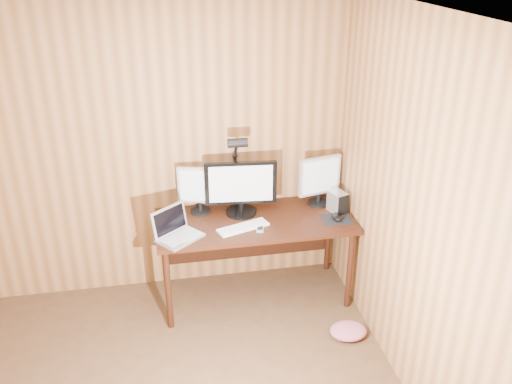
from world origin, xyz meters
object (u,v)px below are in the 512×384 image
object	(u,v)px
laptop	(176,230)
phone	(260,229)
keyboard	(243,227)
desk	(253,228)
desk_lamp	(237,161)
monitor_right	(319,179)
hard_drive	(338,202)
mouse	(337,217)
speaker	(337,197)
monitor_left	(199,189)
monitor_center	(241,187)

from	to	relation	value
laptop	phone	distance (m)	0.66
keyboard	desk	bearing A→B (deg)	40.77
desk_lamp	desk	bearing A→B (deg)	-66.44
monitor_right	phone	xyz separation A→B (m)	(-0.58, -0.35, -0.22)
monitor_right	desk_lamp	size ratio (longest dim) A/B	0.62
desk	desk_lamp	world-z (taller)	desk_lamp
hard_drive	phone	xyz separation A→B (m)	(-0.69, -0.19, -0.08)
laptop	desk_lamp	bearing A→B (deg)	-2.93
desk	keyboard	bearing A→B (deg)	-120.38
desk	phone	size ratio (longest dim) A/B	13.48
desk	mouse	xyz separation A→B (m)	(0.66, -0.20, 0.15)
mouse	keyboard	bearing A→B (deg)	-166.13
speaker	monitor_right	bearing A→B (deg)	179.53
laptop	mouse	size ratio (longest dim) A/B	3.35
hard_drive	desk_lamp	distance (m)	0.91
keyboard	hard_drive	xyz separation A→B (m)	(0.82, 0.14, 0.08)
desk_lamp	monitor_left	bearing A→B (deg)	168.97
monitor_right	keyboard	bearing A→B (deg)	-169.61
monitor_left	desk	bearing A→B (deg)	-5.09
monitor_left	mouse	distance (m)	1.15
desk	laptop	world-z (taller)	laptop
hard_drive	monitor_left	bearing A→B (deg)	150.43
monitor_center	monitor_right	xyz separation A→B (m)	(0.68, 0.05, -0.01)
monitor_right	desk_lamp	world-z (taller)	desk_lamp
monitor_center	monitor_right	world-z (taller)	monitor_center
monitor_center	desk_lamp	world-z (taller)	desk_lamp
monitor_left	laptop	bearing A→B (deg)	-107.41
monitor_right	keyboard	world-z (taller)	monitor_right
desk	hard_drive	xyz separation A→B (m)	(0.70, -0.06, 0.21)
desk	monitor_right	size ratio (longest dim) A/B	3.71
desk	keyboard	distance (m)	0.27
desk	monitor_right	world-z (taller)	monitor_right
monitor_right	laptop	distance (m)	1.30
desk	speaker	distance (m)	0.78
keyboard	monitor_center	bearing A→B (deg)	65.47
monitor_center	mouse	xyz separation A→B (m)	(0.75, -0.26, -0.21)
desk_lamp	monitor_center	bearing A→B (deg)	-92.04
monitor_center	mouse	distance (m)	0.82
speaker	desk_lamp	size ratio (longest dim) A/B	0.16
mouse	desk_lamp	world-z (taller)	desk_lamp
monitor_left	monitor_right	distance (m)	1.01
keyboard	phone	xyz separation A→B (m)	(0.13, -0.04, -0.00)
keyboard	desk_lamp	size ratio (longest dim) A/B	0.62
mouse	speaker	distance (m)	0.32
monitor_right	hard_drive	world-z (taller)	monitor_right
desk	monitor_center	size ratio (longest dim) A/B	2.72
desk	monitor_center	world-z (taller)	monitor_center
laptop	hard_drive	xyz separation A→B (m)	(1.35, 0.18, 0.03)
mouse	laptop	bearing A→B (deg)	-164.30
keyboard	phone	bearing A→B (deg)	-37.83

